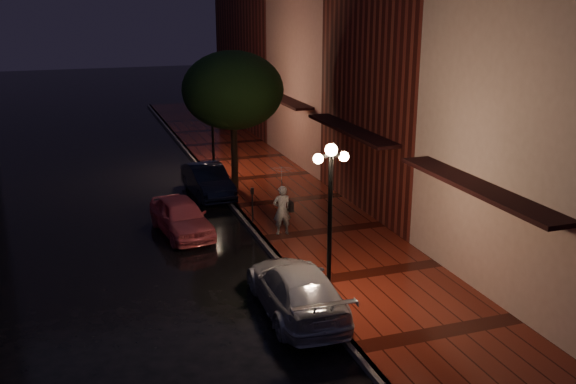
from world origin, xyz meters
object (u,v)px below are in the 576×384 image
object	(u,v)px
street_tree	(233,93)
woman_with_umbrella	(282,190)
streetlamp_far	(212,120)
parking_meter	(252,201)
pink_car	(181,216)
navy_car	(208,181)
streetlamp_near	(330,214)
silver_car	(296,289)

from	to	relation	value
street_tree	woman_with_umbrella	xyz separation A→B (m)	(0.17, -5.78, -2.50)
streetlamp_far	parking_meter	bearing A→B (deg)	-91.57
pink_car	street_tree	bearing A→B (deg)	46.69
streetlamp_far	parking_meter	size ratio (longest dim) A/B	3.34
parking_meter	pink_car	bearing A→B (deg)	-165.57
navy_car	parking_meter	world-z (taller)	parking_meter
streetlamp_far	woman_with_umbrella	distance (m)	8.84
street_tree	parking_meter	bearing A→B (deg)	-96.13
woman_with_umbrella	parking_meter	xyz separation A→B (m)	(-0.62, 1.51, -0.81)
streetlamp_near	street_tree	world-z (taller)	street_tree
street_tree	streetlamp_near	bearing A→B (deg)	-91.35
woman_with_umbrella	parking_meter	bearing A→B (deg)	-64.74
streetlamp_near	parking_meter	xyz separation A→B (m)	(-0.20, 6.72, -1.67)
navy_car	streetlamp_far	bearing A→B (deg)	69.20
pink_car	navy_car	distance (m)	4.55
streetlamp_near	woman_with_umbrella	world-z (taller)	streetlamp_near
parking_meter	street_tree	bearing A→B (deg)	98.59
streetlamp_far	parking_meter	xyz separation A→B (m)	(-0.20, -7.28, -1.67)
streetlamp_far	silver_car	bearing A→B (deg)	-93.86
navy_car	woman_with_umbrella	bearing A→B (deg)	-80.18
navy_car	street_tree	bearing A→B (deg)	0.59
street_tree	navy_car	xyz separation A→B (m)	(-1.21, -0.09, -3.59)
pink_car	parking_meter	world-z (taller)	parking_meter
streetlamp_near	streetlamp_far	xyz separation A→B (m)	(0.00, 14.00, 0.00)
streetlamp_near	woman_with_umbrella	size ratio (longest dim) A/B	1.79
streetlamp_near	streetlamp_far	world-z (taller)	same
silver_car	pink_car	bearing A→B (deg)	-72.78
streetlamp_far	silver_car	xyz separation A→B (m)	(-0.95, -14.10, -1.93)
streetlamp_near	woman_with_umbrella	distance (m)	5.30
streetlamp_near	woman_with_umbrella	xyz separation A→B (m)	(0.42, 5.21, -0.86)
pink_car	silver_car	world-z (taller)	silver_car
street_tree	navy_car	distance (m)	3.79
streetlamp_far	street_tree	world-z (taller)	street_tree
woman_with_umbrella	pink_car	bearing A→B (deg)	-22.63
silver_car	streetlamp_near	bearing A→B (deg)	-171.91
streetlamp_far	silver_car	size ratio (longest dim) A/B	0.94
woman_with_umbrella	streetlamp_near	bearing A→B (deg)	88.17
woman_with_umbrella	navy_car	bearing A→B (deg)	-73.60
pink_car	woman_with_umbrella	xyz separation A→B (m)	(3.20, -1.52, 1.10)
streetlamp_far	streetlamp_near	bearing A→B (deg)	-90.00
streetlamp_near	pink_car	world-z (taller)	streetlamp_near
pink_car	navy_car	world-z (taller)	navy_car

